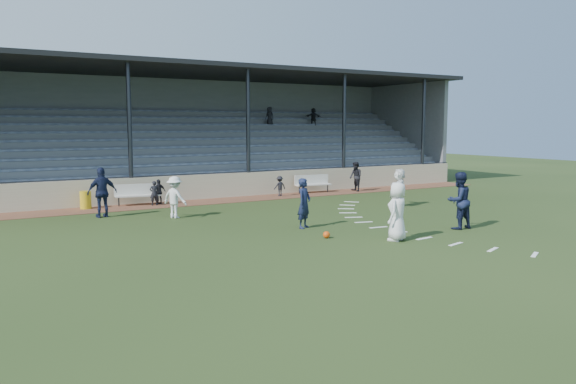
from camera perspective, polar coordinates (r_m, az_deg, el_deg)
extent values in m
plane|color=#263817|center=(17.52, 4.15, -5.06)|extent=(90.00, 90.00, 0.00)
cube|color=brown|center=(26.72, -8.70, -1.01)|extent=(34.00, 2.00, 0.02)
cube|color=beige|center=(27.62, -9.52, 0.46)|extent=(34.00, 0.18, 1.20)
cube|color=beige|center=(26.07, -14.97, -0.38)|extent=(2.04, 0.70, 0.06)
cube|color=beige|center=(26.25, -15.11, 0.22)|extent=(1.99, 0.37, 0.54)
cylinder|color=#292B30|center=(26.02, -16.81, -0.96)|extent=(0.06, 0.06, 0.40)
cylinder|color=#292B30|center=(26.21, -13.11, -0.79)|extent=(0.06, 0.06, 0.40)
cube|color=beige|center=(29.92, 2.63, 0.74)|extent=(2.03, 0.58, 0.06)
cube|color=beige|center=(30.08, 2.40, 1.25)|extent=(2.00, 0.25, 0.54)
cylinder|color=#292B30|center=(29.57, 1.16, 0.22)|extent=(0.06, 0.06, 0.40)
cylinder|color=#292B30|center=(30.35, 4.05, 0.38)|extent=(0.06, 0.06, 0.40)
cylinder|color=gold|center=(25.71, -19.87, -0.76)|extent=(0.48, 0.48, 0.76)
sphere|color=#D5470C|center=(18.03, 3.93, -4.35)|extent=(0.22, 0.22, 0.22)
imported|color=silver|center=(17.82, 11.06, -1.96)|extent=(1.07, 0.95, 1.84)
imported|color=#151C3A|center=(19.64, 1.65, -1.15)|extent=(0.77, 0.69, 1.76)
imported|color=#151C3A|center=(20.35, 16.97, -0.83)|extent=(0.99, 0.78, 2.00)
imported|color=silver|center=(22.23, -11.43, -0.53)|extent=(1.06, 1.21, 1.63)
imported|color=#151C3A|center=(23.12, -18.35, -0.04)|extent=(1.20, 0.59, 1.97)
imported|color=silver|center=(25.50, 11.24, 0.46)|extent=(1.41, 1.51, 1.69)
imported|color=black|center=(30.82, 6.89, 1.57)|extent=(0.70, 0.85, 1.61)
imported|color=black|center=(25.89, -13.45, -0.11)|extent=(0.41, 0.28, 1.10)
imported|color=black|center=(26.20, -12.97, 0.03)|extent=(0.72, 0.46, 1.14)
imported|color=black|center=(28.52, -0.85, 0.61)|extent=(0.67, 0.39, 1.02)
cube|color=slate|center=(28.13, -9.92, 0.57)|extent=(34.00, 0.80, 1.20)
cube|color=gray|center=(28.17, -10.02, 1.90)|extent=(33.00, 0.28, 0.10)
cube|color=slate|center=(28.86, -10.48, 1.11)|extent=(34.00, 0.80, 1.60)
cube|color=gray|center=(28.89, -10.59, 2.80)|extent=(33.00, 0.28, 0.10)
cube|color=slate|center=(29.59, -11.02, 1.62)|extent=(34.00, 0.80, 2.00)
cube|color=gray|center=(29.61, -11.13, 3.66)|extent=(33.00, 0.28, 0.10)
cube|color=slate|center=(30.33, -11.53, 2.11)|extent=(34.00, 0.80, 2.40)
cube|color=gray|center=(30.35, -11.65, 4.48)|extent=(33.00, 0.28, 0.10)
cube|color=slate|center=(31.07, -12.02, 2.58)|extent=(34.00, 0.80, 2.80)
cube|color=gray|center=(31.10, -12.14, 5.25)|extent=(33.00, 0.28, 0.10)
cube|color=slate|center=(31.82, -12.48, 3.02)|extent=(34.00, 0.80, 3.20)
cube|color=gray|center=(31.85, -12.61, 5.99)|extent=(33.00, 0.28, 0.10)
cube|color=slate|center=(32.57, -12.92, 3.45)|extent=(34.00, 0.80, 3.60)
cube|color=gray|center=(32.61, -13.06, 6.70)|extent=(33.00, 0.28, 0.10)
cube|color=slate|center=(33.32, -13.35, 3.85)|extent=(34.00, 0.80, 4.00)
cube|color=gray|center=(33.38, -13.49, 7.37)|extent=(33.00, 0.28, 0.10)
cube|color=slate|center=(34.08, -13.75, 4.24)|extent=(34.00, 0.80, 4.40)
cube|color=gray|center=(34.16, -13.91, 8.01)|extent=(33.00, 0.28, 0.10)
cube|color=slate|center=(34.63, -14.08, 5.92)|extent=(34.00, 0.40, 6.40)
cube|color=slate|center=(39.80, 11.63, 6.07)|extent=(0.30, 7.80, 6.40)
cube|color=black|center=(31.04, -12.19, 12.00)|extent=(34.60, 9.00, 0.22)
cylinder|color=#292B30|center=(26.64, -15.78, 5.79)|extent=(0.20, 0.20, 6.50)
cylinder|color=#292B30|center=(28.75, -4.07, 6.08)|extent=(0.20, 0.20, 6.50)
cylinder|color=#292B30|center=(31.87, 5.70, 6.12)|extent=(0.20, 0.20, 6.50)
cylinder|color=#292B30|center=(35.72, 13.56, 6.03)|extent=(0.20, 0.20, 6.50)
cylinder|color=#292B30|center=(27.56, -9.55, 1.81)|extent=(34.00, 0.05, 0.05)
imported|color=black|center=(35.34, -1.88, 7.72)|extent=(0.58, 0.39, 1.16)
imported|color=black|center=(37.01, 2.60, 7.65)|extent=(1.10, 0.62, 1.13)
cube|color=white|center=(26.66, 6.47, -1.00)|extent=(0.54, 0.61, 0.01)
cube|color=white|center=(25.55, 6.04, -1.33)|extent=(0.59, 0.56, 0.01)
cube|color=white|center=(24.42, 5.90, -1.70)|extent=(0.64, 0.51, 0.01)
cube|color=white|center=(23.30, 6.10, -2.11)|extent=(0.67, 0.44, 0.01)
cube|color=white|center=(22.19, 6.68, -2.56)|extent=(0.70, 0.37, 0.01)
cube|color=white|center=(21.14, 7.70, -3.05)|extent=(0.71, 0.29, 0.01)
cube|color=white|center=(20.15, 9.18, -3.56)|extent=(0.71, 0.21, 0.01)
cube|color=white|center=(19.25, 11.18, -4.08)|extent=(0.70, 0.12, 0.01)
cube|color=white|center=(18.48, 13.68, -4.60)|extent=(0.71, 0.21, 0.01)
cube|color=white|center=(17.86, 16.68, -5.08)|extent=(0.71, 0.29, 0.01)
cube|color=white|center=(17.42, 20.08, -5.50)|extent=(0.70, 0.37, 0.01)
cube|color=white|center=(17.19, 23.78, -5.84)|extent=(0.67, 0.44, 0.01)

